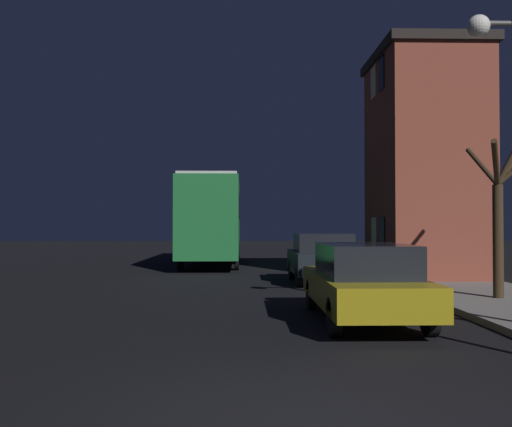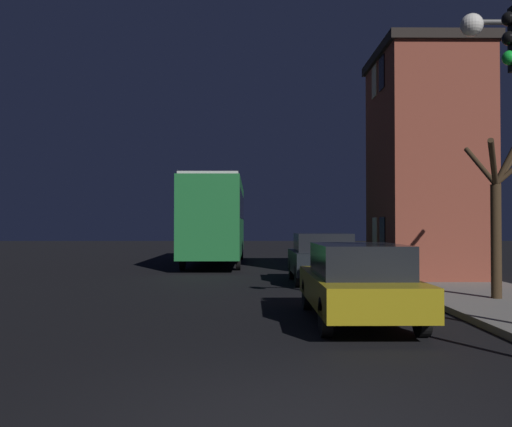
% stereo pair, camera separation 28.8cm
% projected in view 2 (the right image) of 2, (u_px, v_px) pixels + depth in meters
% --- Properties ---
extents(brick_building, '(3.40, 4.52, 7.56)m').
position_uv_depth(brick_building, '(426.00, 162.00, 19.08)').
color(brick_building, brown).
rests_on(brick_building, sidewalk).
extents(streetlamp, '(1.16, 0.39, 5.29)m').
position_uv_depth(streetlamp, '(506.00, 114.00, 9.66)').
color(streetlamp, '#4C4C4C').
rests_on(streetlamp, sidewalk).
extents(bare_tree, '(1.88, 2.28, 3.98)m').
position_uv_depth(bare_tree, '(499.00, 207.00, 13.16)').
color(bare_tree, '#382819').
rests_on(bare_tree, sidewalk).
extents(bus, '(2.46, 10.77, 3.87)m').
position_uv_depth(bus, '(216.00, 215.00, 26.55)').
color(bus, '#1E6B33').
rests_on(bus, ground).
extents(car_near_lane, '(1.76, 4.71, 1.47)m').
position_uv_depth(car_near_lane, '(357.00, 281.00, 10.76)').
color(car_near_lane, olive).
rests_on(car_near_lane, ground).
extents(car_mid_lane, '(1.89, 3.92, 1.56)m').
position_uv_depth(car_mid_lane, '(322.00, 257.00, 17.97)').
color(car_mid_lane, black).
rests_on(car_mid_lane, ground).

